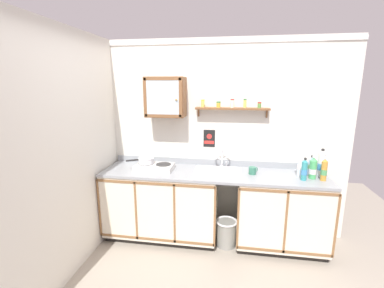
{
  "coord_description": "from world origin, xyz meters",
  "views": [
    {
      "loc": [
        0.25,
        -2.73,
        1.99
      ],
      "look_at": [
        -0.28,
        0.52,
        1.25
      ],
      "focal_mm": 24.78,
      "sensor_mm": 36.0,
      "label": 1
    }
  ],
  "objects_px": {
    "bottle_water_blue_5": "(312,166)",
    "sink": "(218,172)",
    "saucepan": "(146,160)",
    "bottle_detergent_teal_2": "(304,170)",
    "wall_cabinet": "(166,97)",
    "trash_bin": "(226,232)",
    "hot_plate_stove": "(154,167)",
    "bottle_opaque_white_1": "(321,164)",
    "bottle_soda_green_3": "(313,169)",
    "bottle_water_clear_0": "(300,166)",
    "mug": "(253,171)",
    "bottle_juice_amber_4": "(324,170)",
    "warning_sign": "(209,139)"
  },
  "relations": [
    {
      "from": "trash_bin",
      "to": "hot_plate_stove",
      "type": "bearing_deg",
      "value": 175.13
    },
    {
      "from": "bottle_water_blue_5",
      "to": "wall_cabinet",
      "type": "xyz_separation_m",
      "value": [
        -1.8,
        0.08,
        0.8
      ]
    },
    {
      "from": "wall_cabinet",
      "to": "mug",
      "type": "bearing_deg",
      "value": -8.03
    },
    {
      "from": "bottle_soda_green_3",
      "to": "trash_bin",
      "type": "distance_m",
      "value": 1.3
    },
    {
      "from": "hot_plate_stove",
      "to": "trash_bin",
      "type": "height_order",
      "value": "hot_plate_stove"
    },
    {
      "from": "trash_bin",
      "to": "sink",
      "type": "bearing_deg",
      "value": 132.16
    },
    {
      "from": "hot_plate_stove",
      "to": "mug",
      "type": "bearing_deg",
      "value": 1.28
    },
    {
      "from": "saucepan",
      "to": "bottle_detergent_teal_2",
      "type": "distance_m",
      "value": 1.9
    },
    {
      "from": "saucepan",
      "to": "bottle_soda_green_3",
      "type": "height_order",
      "value": "bottle_soda_green_3"
    },
    {
      "from": "hot_plate_stove",
      "to": "bottle_opaque_white_1",
      "type": "height_order",
      "value": "bottle_opaque_white_1"
    },
    {
      "from": "bottle_water_clear_0",
      "to": "bottle_water_blue_5",
      "type": "bearing_deg",
      "value": 22.48
    },
    {
      "from": "bottle_soda_green_3",
      "to": "bottle_water_blue_5",
      "type": "bearing_deg",
      "value": 80.85
    },
    {
      "from": "bottle_opaque_white_1",
      "to": "bottle_detergent_teal_2",
      "type": "bearing_deg",
      "value": -144.05
    },
    {
      "from": "bottle_detergent_teal_2",
      "to": "wall_cabinet",
      "type": "relative_size",
      "value": 0.52
    },
    {
      "from": "bottle_water_blue_5",
      "to": "mug",
      "type": "xyz_separation_m",
      "value": [
        -0.69,
        -0.08,
        -0.07
      ]
    },
    {
      "from": "bottle_water_clear_0",
      "to": "mug",
      "type": "xyz_separation_m",
      "value": [
        -0.55,
        -0.02,
        -0.08
      ]
    },
    {
      "from": "hot_plate_stove",
      "to": "bottle_detergent_teal_2",
      "type": "bearing_deg",
      "value": -2.98
    },
    {
      "from": "sink",
      "to": "bottle_opaque_white_1",
      "type": "relative_size",
      "value": 1.73
    },
    {
      "from": "trash_bin",
      "to": "bottle_detergent_teal_2",
      "type": "bearing_deg",
      "value": -0.9
    },
    {
      "from": "bottle_opaque_white_1",
      "to": "trash_bin",
      "type": "xyz_separation_m",
      "value": [
        -1.08,
        -0.15,
        -0.9
      ]
    },
    {
      "from": "wall_cabinet",
      "to": "sink",
      "type": "bearing_deg",
      "value": -10.34
    },
    {
      "from": "sink",
      "to": "bottle_water_blue_5",
      "type": "bearing_deg",
      "value": 2.41
    },
    {
      "from": "bottle_detergent_teal_2",
      "to": "trash_bin",
      "type": "relative_size",
      "value": 0.77
    },
    {
      "from": "bottle_juice_amber_4",
      "to": "mug",
      "type": "relative_size",
      "value": 2.34
    },
    {
      "from": "bottle_detergent_teal_2",
      "to": "bottle_water_clear_0",
      "type": "bearing_deg",
      "value": 94.42
    },
    {
      "from": "bottle_opaque_white_1",
      "to": "warning_sign",
      "type": "bearing_deg",
      "value": 169.35
    },
    {
      "from": "saucepan",
      "to": "bottle_water_clear_0",
      "type": "bearing_deg",
      "value": 0.77
    },
    {
      "from": "bottle_opaque_white_1",
      "to": "bottle_water_blue_5",
      "type": "relative_size",
      "value": 1.38
    },
    {
      "from": "hot_plate_stove",
      "to": "bottle_soda_green_3",
      "type": "height_order",
      "value": "bottle_soda_green_3"
    },
    {
      "from": "sink",
      "to": "trash_bin",
      "type": "distance_m",
      "value": 0.76
    },
    {
      "from": "bottle_opaque_white_1",
      "to": "bottle_soda_green_3",
      "type": "height_order",
      "value": "bottle_opaque_white_1"
    },
    {
      "from": "bottle_water_blue_5",
      "to": "warning_sign",
      "type": "height_order",
      "value": "warning_sign"
    },
    {
      "from": "bottle_water_clear_0",
      "to": "sink",
      "type": "bearing_deg",
      "value": 179.28
    },
    {
      "from": "bottle_water_clear_0",
      "to": "bottle_juice_amber_4",
      "type": "bearing_deg",
      "value": -27.2
    },
    {
      "from": "bottle_opaque_white_1",
      "to": "bottle_soda_green_3",
      "type": "distance_m",
      "value": 0.15
    },
    {
      "from": "sink",
      "to": "bottle_water_blue_5",
      "type": "xyz_separation_m",
      "value": [
        1.11,
        0.05,
        0.12
      ]
    },
    {
      "from": "bottle_water_clear_0",
      "to": "saucepan",
      "type": "bearing_deg",
      "value": -179.23
    },
    {
      "from": "bottle_detergent_teal_2",
      "to": "wall_cabinet",
      "type": "xyz_separation_m",
      "value": [
        -1.67,
        0.28,
        0.79
      ]
    },
    {
      "from": "bottle_water_blue_5",
      "to": "trash_bin",
      "type": "xyz_separation_m",
      "value": [
        -0.98,
        -0.18,
        -0.86
      ]
    },
    {
      "from": "bottle_juice_amber_4",
      "to": "mug",
      "type": "bearing_deg",
      "value": 172.77
    },
    {
      "from": "bottle_water_clear_0",
      "to": "wall_cabinet",
      "type": "height_order",
      "value": "wall_cabinet"
    },
    {
      "from": "bottle_soda_green_3",
      "to": "trash_bin",
      "type": "relative_size",
      "value": 0.8
    },
    {
      "from": "hot_plate_stove",
      "to": "bottle_water_clear_0",
      "type": "bearing_deg",
      "value": 1.46
    },
    {
      "from": "bottle_water_blue_5",
      "to": "sink",
      "type": "bearing_deg",
      "value": -177.59
    },
    {
      "from": "sink",
      "to": "saucepan",
      "type": "relative_size",
      "value": 1.78
    },
    {
      "from": "sink",
      "to": "bottle_water_clear_0",
      "type": "relative_size",
      "value": 2.23
    },
    {
      "from": "warning_sign",
      "to": "saucepan",
      "type": "bearing_deg",
      "value": -158.76
    },
    {
      "from": "sink",
      "to": "trash_bin",
      "type": "height_order",
      "value": "sink"
    },
    {
      "from": "hot_plate_stove",
      "to": "saucepan",
      "type": "height_order",
      "value": "saucepan"
    },
    {
      "from": "bottle_water_blue_5",
      "to": "bottle_soda_green_3",
      "type": "bearing_deg",
      "value": -99.15
    }
  ]
}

